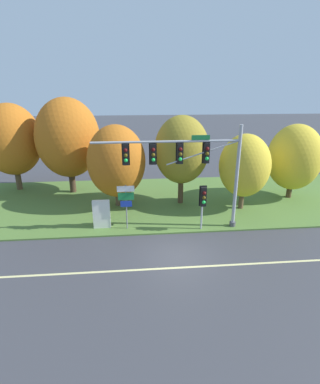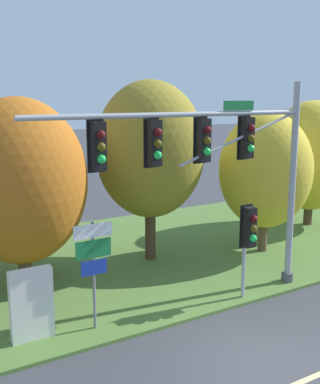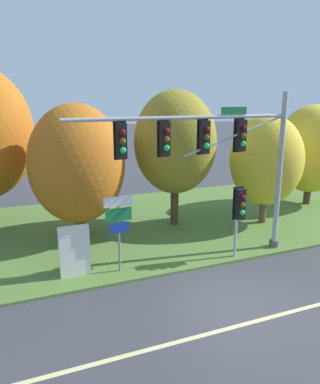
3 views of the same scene
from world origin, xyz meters
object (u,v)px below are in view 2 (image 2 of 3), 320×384
Objects in this scene: pedestrian_signal_near_kerb at (249,232)px; tree_right_far at (311,156)px; route_sign_post at (94,257)px; info_kiosk at (32,305)px; traffic_signal_mast at (218,156)px; tree_mid_verge at (150,150)px; tree_tall_centre at (265,170)px; tree_behind_signpost at (20,182)px.

pedestrian_signal_near_kerb is 0.50× the size of tree_right_far.
route_sign_post is 1.56× the size of info_kiosk.
info_kiosk is (-5.47, 0.55, -3.51)m from traffic_signal_mast.
tree_mid_verge is (-0.62, 4.82, 2.07)m from pedestrian_signal_near_kerb.
tree_mid_verge reaches higher than pedestrian_signal_near_kerb.
tree_mid_verge reaches higher than info_kiosk.
tree_mid_verge is at bearing 86.21° from traffic_signal_mast.
route_sign_post is at bearing -134.86° from tree_mid_verge.
tree_tall_centre is (4.37, -1.52, -0.91)m from tree_mid_verge.
traffic_signal_mast reaches higher than tree_behind_signpost.
route_sign_post is (-3.85, 0.27, -2.46)m from traffic_signal_mast.
traffic_signal_mast is 6.52m from info_kiosk.
tree_right_far is 15.67m from info_kiosk.
tree_tall_centre is at bearing 17.25° from route_sign_post.
tree_behind_signpost is at bearing 139.11° from pedestrian_signal_near_kerb.
tree_tall_centre is at bearing -8.89° from tree_behind_signpost.
tree_mid_verge reaches higher than tree_right_far.
traffic_signal_mast is 1.51× the size of tree_right_far.
tree_right_far is at bearing 15.97° from info_kiosk.
traffic_signal_mast is 10.63m from tree_right_far.
traffic_signal_mast is 1.62× the size of tree_tall_centre.
traffic_signal_mast is 4.58m from route_sign_post.
traffic_signal_mast reaches higher than tree_right_far.
tree_mid_verge is at bearing -177.67° from tree_right_far.
tree_right_far is 3.15× the size of info_kiosk.
traffic_signal_mast is at bearing -147.96° from tree_tall_centre.
route_sign_post is at bearing 172.17° from pedestrian_signal_near_kerb.
tree_tall_centre is at bearing -158.28° from tree_right_far.
tree_mid_verge is 3.56× the size of info_kiosk.
route_sign_post is 0.44× the size of tree_mid_verge.
tree_tall_centre is at bearing 41.35° from pedestrian_signal_near_kerb.
route_sign_post is 9.01m from tree_tall_centre.
tree_right_far reaches higher than route_sign_post.
traffic_signal_mast reaches higher than tree_tall_centre.
tree_behind_signpost is 0.91× the size of tree_mid_verge.
tree_right_far is (8.51, 5.20, 1.23)m from pedestrian_signal_near_kerb.
info_kiosk is at bearing 174.24° from traffic_signal_mast.
route_sign_post is (-4.77, 0.66, -0.13)m from pedestrian_signal_near_kerb.
pedestrian_signal_near_kerb is 5.13m from tree_tall_centre.
traffic_signal_mast is 5.62m from tree_tall_centre.
tree_right_far reaches higher than pedestrian_signal_near_kerb.
tree_behind_signpost is 4.66m from info_kiosk.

